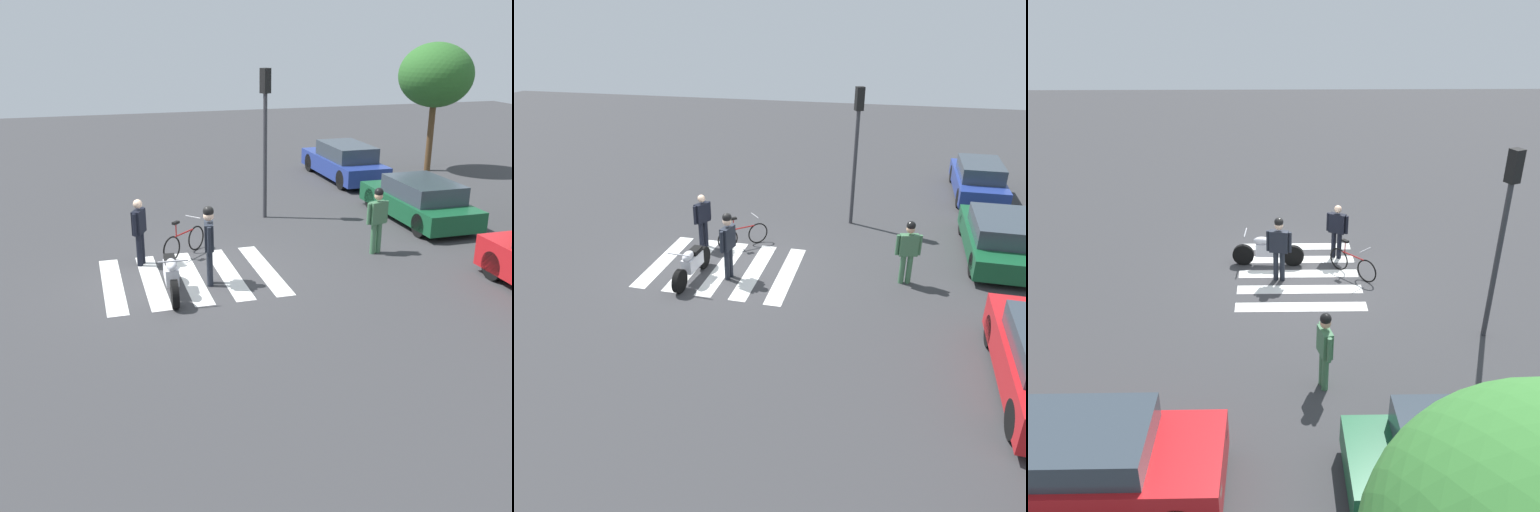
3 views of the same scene
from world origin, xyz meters
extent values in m
plane|color=#38383A|center=(0.00, 0.00, 0.00)|extent=(60.00, 60.00, 0.00)
cylinder|color=black|center=(1.58, -0.62, 0.31)|extent=(0.62, 0.18, 0.62)
cylinder|color=black|center=(0.13, -0.53, 0.31)|extent=(0.62, 0.18, 0.62)
cube|color=silver|center=(0.80, -0.57, 0.49)|extent=(0.82, 0.33, 0.36)
ellipsoid|color=silver|center=(1.03, -0.59, 0.76)|extent=(0.49, 0.27, 0.24)
cube|color=black|center=(0.60, -0.56, 0.73)|extent=(0.45, 0.27, 0.12)
cylinder|color=#A5A5AD|center=(1.50, -0.61, 1.01)|extent=(0.07, 0.62, 0.04)
torus|color=black|center=(-1.84, 0.49, 0.33)|extent=(0.47, 0.51, 0.66)
torus|color=black|center=(-1.16, -0.26, 0.33)|extent=(0.47, 0.51, 0.66)
cylinder|color=maroon|center=(-1.50, 0.12, 0.61)|extent=(0.56, 0.61, 0.04)
cylinder|color=maroon|center=(-1.30, -0.11, 0.78)|extent=(0.05, 0.05, 0.34)
cube|color=black|center=(-1.30, -0.11, 0.96)|extent=(0.21, 0.22, 0.06)
cylinder|color=#99999E|center=(-1.77, 0.42, 0.93)|extent=(0.36, 0.33, 0.03)
cylinder|color=#1E232D|center=(0.64, 0.33, 0.43)|extent=(0.14, 0.14, 0.86)
cylinder|color=#1E232D|center=(0.46, 0.36, 0.43)|extent=(0.14, 0.14, 0.86)
cube|color=#1E232D|center=(0.55, 0.35, 1.16)|extent=(0.53, 0.29, 0.61)
sphere|color=beige|center=(0.55, 0.35, 1.63)|extent=(0.23, 0.23, 0.23)
cylinder|color=#1E232D|center=(0.84, 0.29, 1.16)|extent=(0.09, 0.09, 0.58)
cylinder|color=#1E232D|center=(0.25, 0.40, 1.16)|extent=(0.09, 0.09, 0.58)
sphere|color=black|center=(0.55, 0.35, 1.73)|extent=(0.24, 0.24, 0.24)
cylinder|color=black|center=(-1.24, -0.98, 0.41)|extent=(0.14, 0.14, 0.82)
cylinder|color=black|center=(-1.08, -1.06, 0.41)|extent=(0.14, 0.14, 0.82)
cube|color=black|center=(-1.16, -1.02, 1.11)|extent=(0.52, 0.39, 0.58)
sphere|color=beige|center=(-1.16, -1.02, 1.55)|extent=(0.22, 0.22, 0.22)
cylinder|color=black|center=(-1.42, -0.89, 1.11)|extent=(0.09, 0.09, 0.55)
cylinder|color=black|center=(-0.90, -1.15, 1.11)|extent=(0.09, 0.09, 0.55)
cylinder|color=#3F724C|center=(-0.34, 4.99, 0.40)|extent=(0.14, 0.14, 0.80)
cylinder|color=#3F724C|center=(-0.30, 4.81, 0.40)|extent=(0.14, 0.14, 0.80)
cube|color=#3F724C|center=(-0.32, 4.90, 1.09)|extent=(0.30, 0.50, 0.57)
sphere|color=tan|center=(-0.32, 4.90, 1.52)|extent=(0.22, 0.22, 0.22)
cylinder|color=#3F724C|center=(-0.38, 5.18, 1.09)|extent=(0.09, 0.09, 0.54)
cylinder|color=#3F724C|center=(-0.25, 4.62, 1.09)|extent=(0.09, 0.09, 0.54)
sphere|color=black|center=(-0.32, 4.90, 1.62)|extent=(0.23, 0.23, 0.23)
cube|color=silver|center=(0.00, -1.80, 0.00)|extent=(3.35, 0.45, 0.01)
cube|color=silver|center=(0.00, -0.90, 0.00)|extent=(3.35, 0.45, 0.01)
cube|color=silver|center=(0.00, 0.00, 0.00)|extent=(3.35, 0.45, 0.01)
cube|color=silver|center=(0.00, 0.90, 0.00)|extent=(3.35, 0.45, 0.01)
cube|color=silver|center=(0.00, 1.80, 0.00)|extent=(3.35, 0.45, 0.01)
cylinder|color=black|center=(-9.95, 6.77, 0.35)|extent=(0.71, 0.22, 0.71)
cylinder|color=black|center=(-9.96, 8.24, 0.35)|extent=(0.71, 0.22, 0.71)
cylinder|color=black|center=(-6.77, 6.78, 0.35)|extent=(0.71, 0.22, 0.71)
cylinder|color=black|center=(-6.78, 8.26, 0.35)|extent=(0.71, 0.22, 0.71)
cube|color=navy|center=(-8.36, 7.51, 0.51)|extent=(4.69, 1.71, 0.63)
cube|color=#333D47|center=(-8.13, 7.51, 1.10)|extent=(2.53, 1.50, 0.55)
cube|color=#F2EDCC|center=(-10.66, 6.96, 0.60)|extent=(0.08, 0.20, 0.12)
cube|color=#F2EDCC|center=(-10.67, 8.05, 0.60)|extent=(0.08, 0.20, 0.12)
cylinder|color=black|center=(-4.16, 6.68, 0.34)|extent=(0.67, 0.22, 0.67)
cylinder|color=black|center=(-4.16, 8.22, 0.34)|extent=(0.67, 0.22, 0.67)
cylinder|color=black|center=(-1.17, 6.69, 0.34)|extent=(0.67, 0.22, 0.67)
cube|color=#14512D|center=(-2.66, 7.46, 0.47)|extent=(4.40, 1.78, 0.57)
cube|color=#333D47|center=(-2.44, 7.46, 1.01)|extent=(2.38, 1.56, 0.52)
cube|color=#F2EDCC|center=(-4.82, 6.89, 0.55)|extent=(0.08, 0.20, 0.12)
cube|color=#F2EDCC|center=(-4.82, 8.01, 0.55)|extent=(0.08, 0.20, 0.12)
cylinder|color=black|center=(2.09, 6.72, 0.34)|extent=(0.68, 0.22, 0.68)
cylinder|color=black|center=(4.75, 6.73, 0.34)|extent=(0.68, 0.22, 0.68)
cube|color=#F2EDCC|center=(1.50, 6.93, 0.67)|extent=(0.08, 0.20, 0.12)
cylinder|color=#38383D|center=(-4.21, 3.09, 1.86)|extent=(0.12, 0.12, 3.72)
cube|color=black|center=(-4.21, 3.09, 4.07)|extent=(0.32, 0.32, 0.70)
sphere|color=red|center=(-4.33, 3.04, 4.30)|extent=(0.16, 0.16, 0.16)
sphere|color=orange|center=(-4.33, 3.04, 4.07)|extent=(0.16, 0.16, 0.16)
sphere|color=green|center=(-4.33, 3.04, 3.84)|extent=(0.16, 0.16, 0.16)
camera|label=1|loc=(13.38, -2.28, 5.51)|focal=43.59mm
camera|label=2|loc=(11.84, 4.33, 6.37)|focal=35.30mm
camera|label=3|loc=(0.62, 13.97, 7.42)|focal=39.32mm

